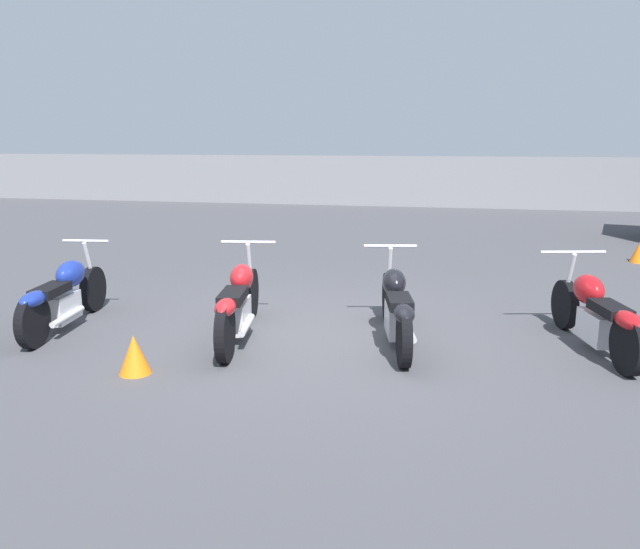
{
  "coord_description": "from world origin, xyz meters",
  "views": [
    {
      "loc": [
        1.41,
        -6.45,
        2.16
      ],
      "look_at": [
        0.0,
        0.31,
        0.65
      ],
      "focal_mm": 35.0,
      "sensor_mm": 36.0,
      "label": 1
    }
  ],
  "objects_px": {
    "motorcycle_slot_0": "(63,295)",
    "motorcycle_slot_1": "(238,303)",
    "motorcycle_slot_3": "(596,314)",
    "motorcycle_slot_2": "(396,307)",
    "traffic_cone_far": "(134,354)"
  },
  "relations": [
    {
      "from": "motorcycle_slot_1",
      "to": "motorcycle_slot_2",
      "type": "xyz_separation_m",
      "value": [
        1.7,
        0.22,
        -0.01
      ]
    },
    {
      "from": "motorcycle_slot_0",
      "to": "traffic_cone_far",
      "type": "relative_size",
      "value": 5.44
    },
    {
      "from": "traffic_cone_far",
      "to": "motorcycle_slot_2",
      "type": "bearing_deg",
      "value": 31.5
    },
    {
      "from": "motorcycle_slot_2",
      "to": "motorcycle_slot_3",
      "type": "relative_size",
      "value": 1.07
    },
    {
      "from": "motorcycle_slot_0",
      "to": "motorcycle_slot_1",
      "type": "relative_size",
      "value": 0.92
    },
    {
      "from": "motorcycle_slot_3",
      "to": "traffic_cone_far",
      "type": "relative_size",
      "value": 5.4
    },
    {
      "from": "motorcycle_slot_2",
      "to": "traffic_cone_far",
      "type": "distance_m",
      "value": 2.72
    },
    {
      "from": "motorcycle_slot_1",
      "to": "motorcycle_slot_0",
      "type": "bearing_deg",
      "value": 172.84
    },
    {
      "from": "motorcycle_slot_1",
      "to": "traffic_cone_far",
      "type": "xyz_separation_m",
      "value": [
        -0.62,
        -1.2,
        -0.22
      ]
    },
    {
      "from": "motorcycle_slot_0",
      "to": "motorcycle_slot_3",
      "type": "xyz_separation_m",
      "value": [
        5.84,
        0.44,
        -0.01
      ]
    },
    {
      "from": "motorcycle_slot_1",
      "to": "motorcycle_slot_3",
      "type": "relative_size",
      "value": 1.09
    },
    {
      "from": "motorcycle_slot_1",
      "to": "motorcycle_slot_3",
      "type": "height_order",
      "value": "motorcycle_slot_1"
    },
    {
      "from": "traffic_cone_far",
      "to": "motorcycle_slot_1",
      "type": "bearing_deg",
      "value": 62.77
    },
    {
      "from": "motorcycle_slot_2",
      "to": "motorcycle_slot_0",
      "type": "bearing_deg",
      "value": 173.18
    },
    {
      "from": "motorcycle_slot_0",
      "to": "motorcycle_slot_2",
      "type": "bearing_deg",
      "value": -2.8
    }
  ]
}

